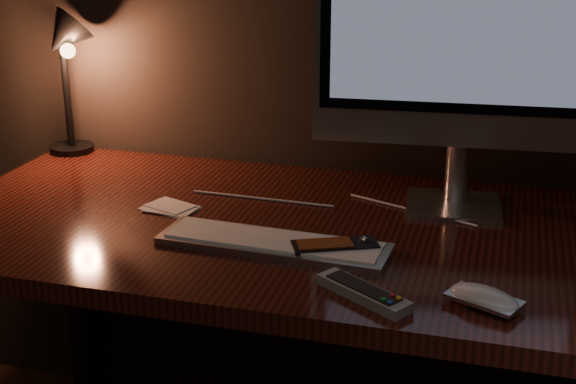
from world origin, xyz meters
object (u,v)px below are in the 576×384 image
(keyboard, at_px, (274,243))
(media_remote, at_px, (335,247))
(desk, at_px, (319,269))
(monitor, at_px, (466,30))
(tv_remote, at_px, (363,292))
(desk_lamp, at_px, (65,57))
(mouse, at_px, (484,300))

(keyboard, relative_size, media_remote, 2.62)
(desk, distance_m, monitor, 0.59)
(monitor, xyz_separation_m, tv_remote, (-0.11, -0.46, -0.37))
(monitor, distance_m, desk_lamp, 1.00)
(mouse, xyz_separation_m, desk_lamp, (-1.07, 0.56, 0.25))
(media_remote, bearing_deg, desk_lamp, 127.39)
(monitor, xyz_separation_m, keyboard, (-0.31, -0.30, -0.37))
(desk, distance_m, tv_remote, 0.41)
(desk, distance_m, mouse, 0.50)
(monitor, xyz_separation_m, media_remote, (-0.19, -0.30, -0.37))
(mouse, relative_size, tv_remote, 0.67)
(monitor, height_order, mouse, monitor)
(monitor, distance_m, tv_remote, 0.60)
(desk, bearing_deg, desk_lamp, 162.14)
(desk, bearing_deg, mouse, -42.76)
(media_remote, bearing_deg, monitor, 32.23)
(desk, height_order, monitor, monitor)
(keyboard, distance_m, tv_remote, 0.26)
(keyboard, height_order, mouse, mouse)
(desk, xyz_separation_m, tv_remote, (0.16, -0.35, 0.14))
(desk, xyz_separation_m, monitor, (0.27, 0.11, 0.51))
(monitor, relative_size, mouse, 5.44)
(media_remote, bearing_deg, mouse, -51.56)
(monitor, relative_size, media_remote, 3.78)
(monitor, relative_size, tv_remote, 3.66)
(monitor, height_order, tv_remote, monitor)
(desk, height_order, desk_lamp, desk_lamp)
(media_remote, bearing_deg, desk, 87.16)
(mouse, relative_size, desk_lamp, 0.31)
(keyboard, xyz_separation_m, media_remote, (0.12, 0.00, 0.00))
(monitor, bearing_deg, mouse, -83.83)
(monitor, bearing_deg, desk, -162.51)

